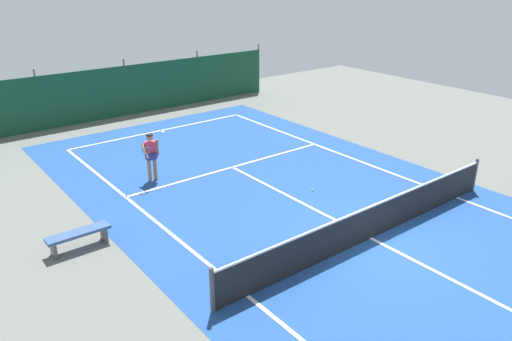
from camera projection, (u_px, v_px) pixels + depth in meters
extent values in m
plane|color=slate|center=(370.00, 238.00, 13.22)|extent=(36.00, 36.00, 0.00)
cube|color=#1E478C|center=(370.00, 238.00, 13.22)|extent=(11.02, 26.60, 0.01)
cube|color=white|center=(161.00, 131.00, 21.92)|extent=(8.22, 0.10, 0.01)
cube|color=white|center=(247.00, 296.00, 10.89)|extent=(0.10, 23.80, 0.01)
cube|color=white|center=(456.00, 197.00, 15.55)|extent=(0.10, 23.80, 0.01)
cube|color=white|center=(232.00, 167.00, 17.90)|extent=(8.22, 0.10, 0.01)
cube|color=white|center=(370.00, 238.00, 13.22)|extent=(0.10, 12.80, 0.01)
cube|color=white|center=(162.00, 131.00, 21.81)|extent=(0.10, 0.30, 0.01)
cube|color=black|center=(372.00, 223.00, 13.04)|extent=(9.92, 0.03, 0.95)
cube|color=white|center=(374.00, 206.00, 12.85)|extent=(9.92, 0.04, 0.05)
cylinder|color=#47474C|center=(212.00, 290.00, 10.18)|extent=(0.10, 0.10, 1.10)
cylinder|color=#47474C|center=(475.00, 175.00, 15.85)|extent=(0.10, 0.10, 1.10)
cube|color=#14472D|center=(127.00, 91.00, 23.88)|extent=(16.22, 0.06, 2.40)
cylinder|color=#595B60|center=(39.00, 100.00, 21.57)|extent=(0.08, 0.08, 2.70)
cylinder|color=#595B60|center=(126.00, 87.00, 23.86)|extent=(0.08, 0.08, 2.70)
cylinder|color=#595B60|center=(198.00, 77.00, 26.16)|extent=(0.08, 0.08, 2.70)
cylinder|color=#595B60|center=(258.00, 68.00, 28.45)|extent=(0.08, 0.08, 2.70)
cube|color=#234C1E|center=(123.00, 101.00, 24.56)|extent=(14.60, 0.70, 1.10)
cylinder|color=#9E7051|center=(155.00, 168.00, 16.74)|extent=(0.12, 0.12, 0.82)
cylinder|color=#9E7051|center=(149.00, 169.00, 16.65)|extent=(0.12, 0.12, 0.82)
cylinder|color=navy|center=(151.00, 155.00, 16.51)|extent=(0.40, 0.40, 0.22)
cube|color=#D1384C|center=(151.00, 150.00, 16.43)|extent=(0.38, 0.25, 0.56)
sphere|color=#9E7051|center=(150.00, 137.00, 16.27)|extent=(0.22, 0.22, 0.22)
cylinder|color=black|center=(149.00, 135.00, 16.23)|extent=(0.23, 0.23, 0.04)
cylinder|color=#9E7051|center=(157.00, 148.00, 16.53)|extent=(0.09, 0.09, 0.58)
cylinder|color=#9E7051|center=(145.00, 151.00, 16.22)|extent=(0.16, 0.53, 0.41)
cylinder|color=black|center=(147.00, 157.00, 16.00)|extent=(0.07, 0.28, 0.13)
torus|color=teal|center=(146.00, 151.00, 15.91)|extent=(0.32, 0.17, 0.29)
sphere|color=#CCDB33|center=(312.00, 190.00, 16.01)|extent=(0.07, 0.07, 0.07)
sphere|color=#CCDB33|center=(152.00, 131.00, 21.84)|extent=(0.07, 0.07, 0.07)
cube|color=#335184|center=(78.00, 233.00, 12.58)|extent=(1.60, 0.40, 0.08)
cube|color=#4C4C51|center=(53.00, 249.00, 12.30)|extent=(0.08, 0.36, 0.45)
cube|color=#4C4C51|center=(104.00, 233.00, 13.04)|extent=(0.08, 0.36, 0.45)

